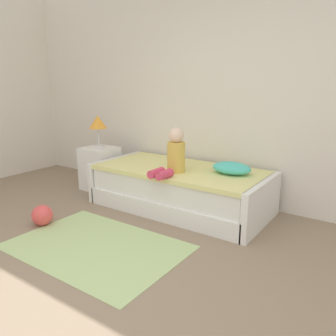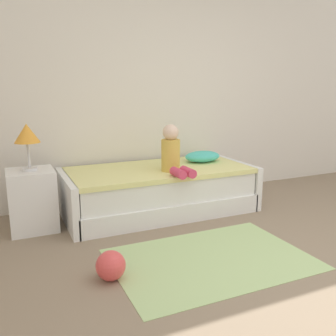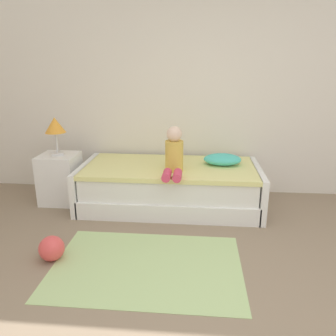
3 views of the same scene
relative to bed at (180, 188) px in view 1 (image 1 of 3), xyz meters
The scene contains 9 objects.
ground_plane 2.07m from the bed, 76.27° to the right, with size 9.20×9.20×0.00m, color gray.
wall_rear 1.43m from the bed, 50.85° to the left, with size 7.20×0.10×2.90m, color silver.
bed is the anchor object (origin of this frame).
nightstand 1.35m from the bed, behind, with size 0.44×0.44×0.60m, color white.
table_lamp 1.52m from the bed, behind, with size 0.24×0.24×0.45m.
child_figure 0.52m from the bed, 74.70° to the right, with size 0.20×0.51×0.50m.
pillow 0.70m from the bed, ahead, with size 0.44×0.30×0.13m, color #4CCCBC.
toy_ball 1.58m from the bed, 125.96° to the right, with size 0.22×0.22×0.22m, color #E54C4C.
area_rug 1.33m from the bed, 93.76° to the right, with size 1.60×1.10×0.01m, color #B2D189.
Camera 1 is at (1.61, -1.28, 1.48)m, focal length 36.14 mm.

